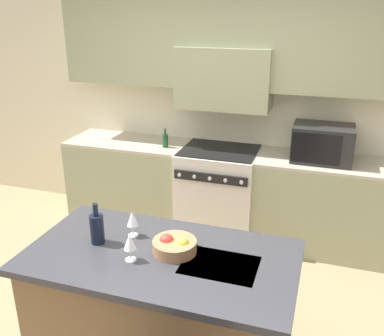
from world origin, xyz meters
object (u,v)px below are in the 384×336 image
Objects in this scene: range_stove at (219,192)px; wine_glass_far at (132,219)px; fruit_bowl at (174,245)px; microwave at (322,143)px; wine_bottle at (97,228)px; oil_bottle_on_counter at (165,140)px; wine_glass_near at (130,243)px.

wine_glass_far reaches higher than range_stove.
range_stove is 1.97m from fruit_bowl.
microwave is at bearing 1.07° from range_stove.
wine_glass_far is (0.18, 0.15, 0.02)m from wine_bottle.
fruit_bowl is at bearing -66.95° from oil_bottle_on_counter.
range_stove is 2.04m from wine_bottle.
wine_bottle is 0.23m from wine_glass_far.
range_stove is 1.89m from wine_glass_far.
microwave reaches higher than wine_bottle.
microwave is 1.57m from oil_bottle_on_counter.
wine_glass_near is 2.09m from oil_bottle_on_counter.
range_stove is 0.79m from oil_bottle_on_counter.
wine_bottle reaches higher than range_stove.
wine_glass_near is at bearing -89.93° from range_stove.
wine_glass_far is at bearing 113.10° from wine_glass_near.
microwave is at bearing 67.89° from fruit_bowl.
microwave reaches higher than wine_glass_far.
wine_glass_far is 1.80m from oil_bottle_on_counter.
wine_glass_far is 0.65× the size of fruit_bowl.
fruit_bowl is (0.50, 0.05, -0.06)m from wine_bottle.
wine_glass_near and wine_glass_far have the same top height.
wine_bottle is 1.54× the size of wine_glass_far.
fruit_bowl is at bearing 5.33° from wine_bottle.
wine_bottle is at bearing -123.07° from microwave.
fruit_bowl reaches higher than range_stove.
fruit_bowl is 2.00m from oil_bottle_on_counter.
fruit_bowl is (0.32, -0.10, -0.08)m from wine_glass_far.
microwave is 2.08m from fruit_bowl.
wine_bottle is at bearing -81.46° from oil_bottle_on_counter.
wine_glass_far is at bearing 39.54° from wine_bottle.
oil_bottle_on_counter is at bearing 113.05° from fruit_bowl.
wine_glass_far reaches higher than fruit_bowl.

